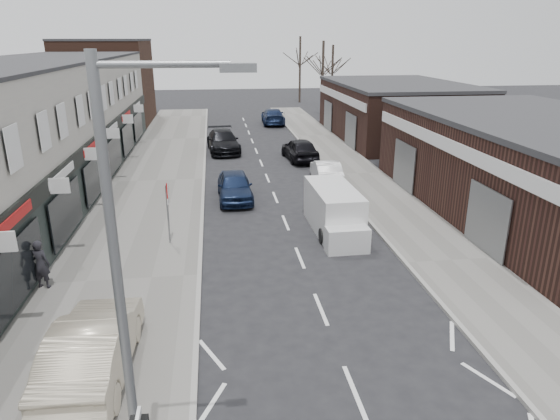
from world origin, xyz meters
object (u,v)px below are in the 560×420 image
object	(u,v)px
parked_car_right_a	(326,171)
parked_car_right_b	(300,149)
white_van	(334,211)
street_lamp	(131,290)
parked_car_left_b	(223,141)
parked_car_left_a	(235,186)
warning_sign	(167,195)
pedestrian	(41,264)
parked_car_right_c	(273,116)
sedan_on_pavement	(93,347)

from	to	relation	value
parked_car_right_a	parked_car_right_b	bearing A→B (deg)	-80.85
white_van	parked_car_right_b	size ratio (longest dim) A/B	1.09
street_lamp	parked_car_right_b	size ratio (longest dim) A/B	1.70
parked_car_right_b	parked_car_left_b	bearing A→B (deg)	-39.00
white_van	parked_car_right_a	world-z (taller)	white_van
parked_car_left_b	parked_car_right_a	world-z (taller)	parked_car_left_b
parked_car_left_a	parked_car_right_a	bearing A→B (deg)	24.46
white_van	parked_car_left_a	size ratio (longest dim) A/B	1.16
street_lamp	parked_car_right_a	size ratio (longest dim) A/B	1.93
warning_sign	parked_car_right_b	distance (m)	16.61
white_van	parked_car_left_a	world-z (taller)	white_van
parked_car_left_a	street_lamp	bearing A→B (deg)	-98.17
pedestrian	parked_car_left_a	bearing A→B (deg)	-111.55
warning_sign	parked_car_right_c	bearing A→B (deg)	75.39
street_lamp	parked_car_left_b	size ratio (longest dim) A/B	1.45
warning_sign	parked_car_right_b	bearing A→B (deg)	61.21
sedan_on_pavement	parked_car_left_a	distance (m)	15.12
white_van	parked_car_right_c	size ratio (longest dim) A/B	0.96
sedan_on_pavement	white_van	bearing A→B (deg)	-130.68
street_lamp	parked_car_left_b	xyz separation A→B (m)	(2.01, 30.90, -3.82)
parked_car_right_b	white_van	bearing A→B (deg)	81.60
street_lamp	warning_sign	bearing A→B (deg)	92.84
pedestrian	parked_car_right_c	bearing A→B (deg)	-94.32
sedan_on_pavement	street_lamp	bearing A→B (deg)	115.54
parked_car_right_b	parked_car_right_c	bearing A→B (deg)	-94.99
warning_sign	parked_car_right_a	distance (m)	12.22
pedestrian	parked_car_right_c	world-z (taller)	pedestrian
white_van	parked_car_right_c	distance (m)	29.88
pedestrian	parked_car_right_b	size ratio (longest dim) A/B	0.37
warning_sign	white_van	size ratio (longest dim) A/B	0.53
parked_car_right_a	pedestrian	bearing A→B (deg)	47.25
parked_car_left_a	sedan_on_pavement	bearing A→B (deg)	-107.20
street_lamp	parked_car_right_b	bearing A→B (deg)	74.96
parked_car_right_a	parked_car_right_c	distance (m)	21.96
parked_car_left_b	warning_sign	bearing A→B (deg)	-102.72
street_lamp	pedestrian	xyz separation A→B (m)	(-4.67, 9.30, -3.63)
parked_car_left_b	parked_car_right_c	xyz separation A→B (m)	(5.31, 12.44, -0.03)
pedestrian	parked_car_right_b	distance (m)	21.65
parked_car_left_a	parked_car_right_b	xyz separation A→B (m)	(5.01, 8.60, 0.04)
parked_car_right_c	sedan_on_pavement	bearing A→B (deg)	79.37
street_lamp	pedestrian	world-z (taller)	street_lamp
warning_sign	white_van	world-z (taller)	warning_sign
parked_car_right_a	warning_sign	bearing A→B (deg)	48.53
pedestrian	parked_car_right_c	xyz separation A→B (m)	(12.00, 34.04, -0.21)
pedestrian	white_van	bearing A→B (deg)	-144.51
parked_car_left_b	sedan_on_pavement	bearing A→B (deg)	-102.67
parked_car_left_b	parked_car_right_a	size ratio (longest dim) A/B	1.33
warning_sign	parked_car_left_a	world-z (taller)	warning_sign
parked_car_left_b	parked_car_right_a	distance (m)	11.20
sedan_on_pavement	pedestrian	bearing A→B (deg)	-59.80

